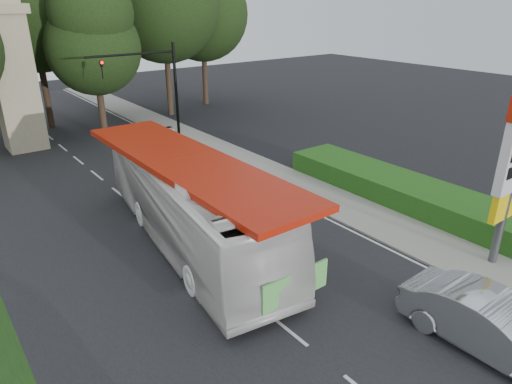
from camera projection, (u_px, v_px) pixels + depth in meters
road_surface at (171, 235)px, 20.58m from camera, size 14.00×80.00×0.02m
sidewalk_right at (308, 190)px, 25.31m from camera, size 3.00×80.00×0.12m
hedge at (403, 191)px, 23.84m from camera, size 3.00×14.00×1.20m
traffic_signal_mast at (158, 82)px, 30.72m from camera, size 6.10×0.35×7.20m
monument at (13, 75)px, 30.66m from camera, size 3.00×3.00×10.05m
tree_east_near at (87, 1)px, 38.46m from camera, size 8.12×8.12×15.95m
tree_monument_right at (91, 27)px, 32.23m from camera, size 6.72×6.72×13.20m
transit_bus at (190, 202)px, 19.31m from camera, size 5.09×14.05×3.83m
sedan_silver at (491, 325)px, 13.59m from camera, size 2.07×5.48×1.78m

